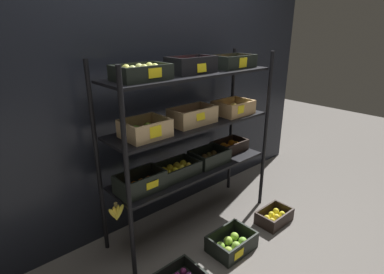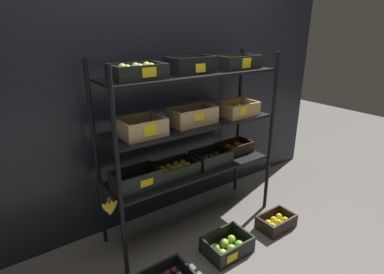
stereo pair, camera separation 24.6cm
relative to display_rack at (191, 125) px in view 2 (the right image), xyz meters
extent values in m
plane|color=#605B56|center=(0.01, 0.01, -0.93)|extent=(10.00, 10.00, 0.00)
cube|color=black|center=(0.01, 0.42, 0.39)|extent=(3.85, 0.12, 2.64)
cylinder|color=black|center=(-0.71, -0.20, -0.20)|extent=(0.03, 0.03, 1.47)
cylinder|color=black|center=(0.74, -0.20, -0.20)|extent=(0.03, 0.03, 1.47)
cylinder|color=black|center=(-0.71, 0.22, -0.20)|extent=(0.03, 0.03, 1.47)
cylinder|color=black|center=(0.74, 0.22, -0.20)|extent=(0.03, 0.03, 1.47)
cube|color=black|center=(0.01, 0.01, -0.40)|extent=(1.42, 0.39, 0.02)
cube|color=black|center=(0.01, 0.01, 0.00)|extent=(1.42, 0.39, 0.02)
cube|color=black|center=(0.01, 0.01, 0.39)|extent=(1.42, 0.39, 0.02)
cube|color=black|center=(-0.51, -0.02, -0.38)|extent=(0.35, 0.20, 0.01)
cube|color=black|center=(-0.51, -0.12, -0.31)|extent=(0.35, 0.02, 0.13)
cube|color=black|center=(-0.51, 0.07, -0.31)|extent=(0.35, 0.02, 0.13)
cube|color=black|center=(-0.68, -0.02, -0.31)|extent=(0.02, 0.17, 0.13)
cube|color=black|center=(-0.35, -0.02, -0.31)|extent=(0.02, 0.17, 0.13)
sphere|color=orange|center=(-0.61, -0.05, -0.34)|extent=(0.06, 0.06, 0.06)
sphere|color=orange|center=(-0.55, -0.05, -0.34)|extent=(0.06, 0.06, 0.06)
sphere|color=orange|center=(-0.48, -0.05, -0.34)|extent=(0.06, 0.06, 0.06)
sphere|color=orange|center=(-0.42, -0.05, -0.34)|extent=(0.06, 0.06, 0.06)
sphere|color=orange|center=(-0.60, 0.00, -0.34)|extent=(0.06, 0.06, 0.06)
sphere|color=orange|center=(-0.54, 0.01, -0.34)|extent=(0.06, 0.06, 0.06)
sphere|color=orange|center=(-0.48, 0.01, -0.34)|extent=(0.06, 0.06, 0.06)
sphere|color=orange|center=(-0.42, 0.00, -0.34)|extent=(0.06, 0.06, 0.06)
cube|color=yellow|center=(-0.48, -0.13, -0.31)|extent=(0.10, 0.01, 0.06)
cube|color=black|center=(-0.17, 0.00, -0.38)|extent=(0.37, 0.23, 0.01)
cube|color=black|center=(-0.17, -0.11, -0.33)|extent=(0.37, 0.02, 0.09)
cube|color=black|center=(-0.17, 0.10, -0.33)|extent=(0.37, 0.02, 0.09)
cube|color=black|center=(-0.34, 0.00, -0.33)|extent=(0.02, 0.19, 0.09)
cube|color=black|center=(0.01, 0.00, -0.33)|extent=(0.02, 0.19, 0.09)
ellipsoid|color=yellow|center=(-0.27, -0.04, -0.34)|extent=(0.06, 0.06, 0.08)
ellipsoid|color=yellow|center=(-0.20, -0.04, -0.34)|extent=(0.06, 0.06, 0.08)
ellipsoid|color=yellow|center=(-0.14, -0.03, -0.34)|extent=(0.06, 0.06, 0.08)
ellipsoid|color=yellow|center=(-0.07, -0.04, -0.34)|extent=(0.06, 0.06, 0.08)
ellipsoid|color=yellow|center=(-0.27, 0.03, -0.34)|extent=(0.06, 0.06, 0.08)
ellipsoid|color=yellow|center=(-0.20, 0.03, -0.34)|extent=(0.06, 0.06, 0.08)
ellipsoid|color=yellow|center=(-0.13, 0.03, -0.34)|extent=(0.06, 0.06, 0.08)
ellipsoid|color=yellow|center=(-0.07, 0.03, -0.34)|extent=(0.06, 0.06, 0.08)
cube|color=black|center=(0.20, -0.02, -0.38)|extent=(0.32, 0.23, 0.01)
cube|color=black|center=(0.20, -0.12, -0.32)|extent=(0.32, 0.02, 0.11)
cube|color=black|center=(0.20, 0.09, -0.32)|extent=(0.32, 0.02, 0.11)
cube|color=black|center=(0.05, -0.02, -0.32)|extent=(0.02, 0.20, 0.11)
cube|color=black|center=(0.35, -0.02, -0.32)|extent=(0.02, 0.20, 0.11)
ellipsoid|color=brown|center=(0.11, -0.05, -0.34)|extent=(0.05, 0.05, 0.07)
ellipsoid|color=brown|center=(0.17, -0.05, -0.34)|extent=(0.05, 0.05, 0.07)
ellipsoid|color=brown|center=(0.22, -0.05, -0.34)|extent=(0.05, 0.05, 0.07)
ellipsoid|color=brown|center=(0.29, -0.05, -0.34)|extent=(0.05, 0.05, 0.07)
ellipsoid|color=brown|center=(0.11, 0.02, -0.34)|extent=(0.05, 0.05, 0.07)
ellipsoid|color=brown|center=(0.17, 0.02, -0.34)|extent=(0.05, 0.05, 0.07)
ellipsoid|color=brown|center=(0.22, 0.02, -0.34)|extent=(0.05, 0.05, 0.07)
ellipsoid|color=brown|center=(0.29, 0.02, -0.34)|extent=(0.05, 0.05, 0.07)
cube|color=black|center=(0.53, 0.05, -0.38)|extent=(0.33, 0.21, 0.01)
cube|color=black|center=(0.53, -0.05, -0.33)|extent=(0.33, 0.02, 0.09)
cube|color=black|center=(0.53, 0.14, -0.33)|extent=(0.33, 0.02, 0.09)
cube|color=black|center=(0.38, 0.05, -0.33)|extent=(0.02, 0.17, 0.09)
cube|color=black|center=(0.69, 0.05, -0.33)|extent=(0.02, 0.17, 0.09)
sphere|color=orange|center=(0.47, 0.03, -0.34)|extent=(0.07, 0.07, 0.07)
sphere|color=orange|center=(0.60, 0.02, -0.34)|extent=(0.07, 0.07, 0.07)
sphere|color=orange|center=(0.48, 0.08, -0.34)|extent=(0.07, 0.07, 0.07)
sphere|color=orange|center=(0.59, 0.07, -0.34)|extent=(0.07, 0.07, 0.07)
cube|color=tan|center=(-0.44, -0.01, 0.01)|extent=(0.31, 0.26, 0.01)
cube|color=tan|center=(-0.44, -0.13, 0.08)|extent=(0.31, 0.02, 0.11)
cube|color=tan|center=(-0.44, 0.11, 0.08)|extent=(0.31, 0.02, 0.11)
cube|color=tan|center=(-0.58, -0.01, 0.08)|extent=(0.02, 0.22, 0.11)
cube|color=tan|center=(-0.29, -0.01, 0.08)|extent=(0.02, 0.22, 0.11)
sphere|color=#93B347|center=(-0.49, -0.06, 0.06)|extent=(0.07, 0.07, 0.07)
sphere|color=#95C748|center=(-0.39, -0.05, 0.06)|extent=(0.07, 0.07, 0.07)
sphere|color=#80B139|center=(-0.49, 0.03, 0.06)|extent=(0.07, 0.07, 0.07)
sphere|color=#97C033|center=(-0.39, 0.03, 0.06)|extent=(0.07, 0.07, 0.07)
cube|color=yellow|center=(-0.44, -0.14, 0.08)|extent=(0.09, 0.01, 0.08)
cube|color=tan|center=(0.01, -0.01, 0.01)|extent=(0.37, 0.21, 0.01)
cube|color=tan|center=(0.01, -0.10, 0.08)|extent=(0.37, 0.02, 0.12)
cube|color=tan|center=(0.01, 0.09, 0.08)|extent=(0.37, 0.02, 0.12)
cube|color=tan|center=(-0.17, -0.01, 0.08)|extent=(0.02, 0.18, 0.12)
cube|color=tan|center=(0.18, -0.01, 0.08)|extent=(0.02, 0.18, 0.12)
sphere|color=#56225E|center=(-0.11, -0.04, 0.04)|extent=(0.05, 0.05, 0.05)
sphere|color=#5B1752|center=(-0.05, -0.04, 0.04)|extent=(0.05, 0.05, 0.05)
sphere|color=#562D47|center=(0.01, -0.04, 0.04)|extent=(0.05, 0.05, 0.05)
sphere|color=#5B2645|center=(0.07, -0.04, 0.04)|extent=(0.05, 0.05, 0.05)
sphere|color=#6D195B|center=(0.12, -0.04, 0.04)|extent=(0.05, 0.05, 0.05)
sphere|color=#602F4A|center=(-0.11, 0.02, 0.04)|extent=(0.05, 0.05, 0.05)
sphere|color=#63284D|center=(-0.05, 0.02, 0.04)|extent=(0.05, 0.05, 0.05)
sphere|color=#5D1E58|center=(0.01, 0.03, 0.04)|extent=(0.05, 0.05, 0.05)
sphere|color=#5E2547|center=(0.07, 0.03, 0.04)|extent=(0.05, 0.05, 0.05)
sphere|color=#582051|center=(0.12, 0.03, 0.04)|extent=(0.05, 0.05, 0.05)
cube|color=yellow|center=(0.00, -0.11, 0.09)|extent=(0.08, 0.01, 0.06)
cube|color=tan|center=(0.47, -0.03, 0.01)|extent=(0.32, 0.25, 0.01)
cube|color=tan|center=(0.47, -0.15, 0.07)|extent=(0.32, 0.02, 0.11)
cube|color=tan|center=(0.47, 0.09, 0.07)|extent=(0.32, 0.02, 0.11)
cube|color=tan|center=(0.31, -0.03, 0.07)|extent=(0.02, 0.22, 0.11)
cube|color=tan|center=(0.62, -0.03, 0.07)|extent=(0.02, 0.22, 0.11)
sphere|color=yellow|center=(0.41, -0.06, 0.06)|extent=(0.07, 0.07, 0.07)
sphere|color=#D1C04F|center=(0.52, -0.06, 0.06)|extent=(0.07, 0.07, 0.07)
sphere|color=gold|center=(0.41, 0.01, 0.06)|extent=(0.07, 0.07, 0.07)
sphere|color=#E5C357|center=(0.52, 0.01, 0.06)|extent=(0.07, 0.07, 0.07)
cube|color=yellow|center=(0.42, -0.16, 0.08)|extent=(0.08, 0.01, 0.07)
cube|color=black|center=(-0.44, -0.01, 0.41)|extent=(0.36, 0.24, 0.01)
cube|color=black|center=(-0.44, -0.12, 0.46)|extent=(0.36, 0.02, 0.09)
cube|color=black|center=(-0.44, 0.10, 0.46)|extent=(0.36, 0.02, 0.09)
cube|color=black|center=(-0.61, -0.01, 0.46)|extent=(0.02, 0.21, 0.09)
cube|color=black|center=(-0.27, -0.01, 0.46)|extent=(0.02, 0.21, 0.09)
ellipsoid|color=#A9B862|center=(-0.53, -0.05, 0.46)|extent=(0.07, 0.07, 0.09)
ellipsoid|color=#A9AB53|center=(-0.44, -0.04, 0.46)|extent=(0.07, 0.07, 0.09)
ellipsoid|color=#BBC255|center=(-0.36, -0.05, 0.46)|extent=(0.07, 0.07, 0.09)
ellipsoid|color=#BCBA4A|center=(-0.53, 0.03, 0.46)|extent=(0.07, 0.07, 0.09)
ellipsoid|color=tan|center=(-0.44, 0.02, 0.46)|extent=(0.07, 0.07, 0.09)
ellipsoid|color=#BAC252|center=(-0.35, 0.03, 0.46)|extent=(0.07, 0.07, 0.09)
cube|color=yellow|center=(-0.42, -0.13, 0.46)|extent=(0.10, 0.00, 0.06)
cube|color=black|center=(0.01, 0.01, 0.41)|extent=(0.36, 0.21, 0.01)
cube|color=black|center=(0.01, -0.09, 0.47)|extent=(0.36, 0.02, 0.11)
cube|color=black|center=(0.01, 0.11, 0.47)|extent=(0.36, 0.02, 0.11)
cube|color=black|center=(-0.16, 0.01, 0.47)|extent=(0.02, 0.18, 0.11)
cube|color=black|center=(0.18, 0.01, 0.47)|extent=(0.02, 0.18, 0.11)
sphere|color=red|center=(-0.08, -0.02, 0.45)|extent=(0.07, 0.07, 0.07)
sphere|color=red|center=(0.01, -0.02, 0.45)|extent=(0.07, 0.07, 0.07)
sphere|color=red|center=(0.09, -0.02, 0.45)|extent=(0.07, 0.07, 0.07)
sphere|color=red|center=(-0.08, 0.03, 0.45)|extent=(0.07, 0.07, 0.07)
sphere|color=red|center=(0.01, 0.04, 0.45)|extent=(0.07, 0.07, 0.07)
sphere|color=red|center=(0.09, 0.04, 0.45)|extent=(0.07, 0.07, 0.07)
cube|color=yellow|center=(0.02, -0.10, 0.45)|extent=(0.09, 0.01, 0.06)
cube|color=black|center=(0.47, 0.01, 0.41)|extent=(0.37, 0.24, 0.01)
cube|color=black|center=(0.47, -0.11, 0.46)|extent=(0.37, 0.02, 0.10)
cube|color=black|center=(0.47, 0.12, 0.46)|extent=(0.37, 0.02, 0.10)
cube|color=black|center=(0.29, 0.01, 0.46)|extent=(0.02, 0.21, 0.10)
cube|color=black|center=(0.65, 0.01, 0.46)|extent=(0.02, 0.21, 0.10)
sphere|color=orange|center=(0.37, -0.03, 0.45)|extent=(0.06, 0.06, 0.06)
sphere|color=orange|center=(0.43, -0.03, 0.45)|extent=(0.06, 0.06, 0.06)
sphere|color=orange|center=(0.51, -0.03, 0.45)|extent=(0.06, 0.06, 0.06)
sphere|color=orange|center=(0.58, -0.03, 0.45)|extent=(0.06, 0.06, 0.06)
sphere|color=orange|center=(0.37, 0.04, 0.45)|extent=(0.06, 0.06, 0.06)
sphere|color=#FE670B|center=(0.44, 0.04, 0.45)|extent=(0.06, 0.06, 0.06)
sphere|color=orange|center=(0.50, 0.04, 0.45)|extent=(0.06, 0.06, 0.06)
sphere|color=orange|center=(0.57, 0.04, 0.45)|extent=(0.06, 0.06, 0.06)
cube|color=yellow|center=(0.46, -0.12, 0.46)|extent=(0.09, 0.01, 0.08)
cylinder|color=brown|center=(-0.75, -0.09, -0.37)|extent=(0.02, 0.02, 0.02)
ellipsoid|color=yellow|center=(-0.77, -0.09, -0.44)|extent=(0.08, 0.03, 0.11)
ellipsoid|color=yellow|center=(-0.75, -0.08, -0.44)|extent=(0.05, 0.03, 0.12)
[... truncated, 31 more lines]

